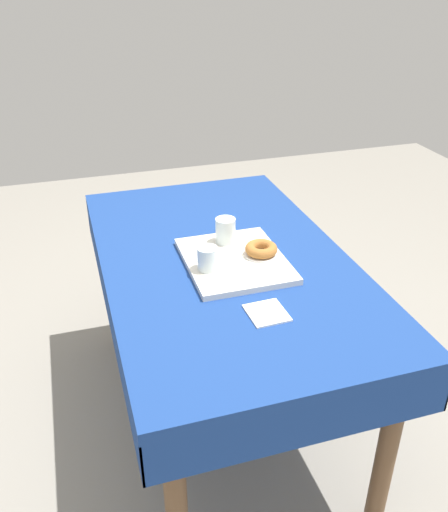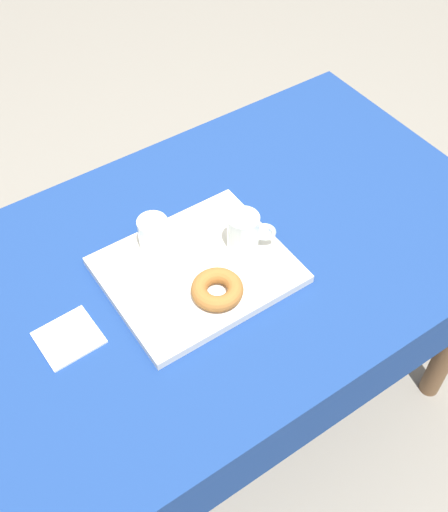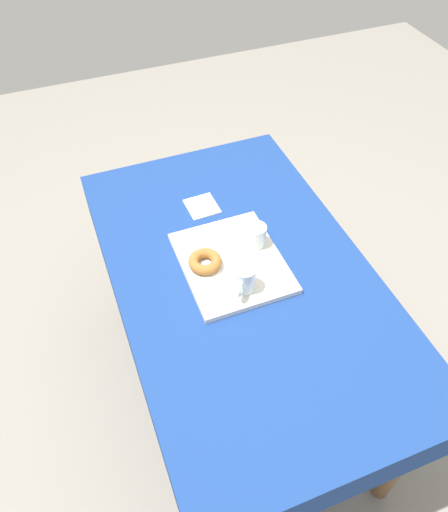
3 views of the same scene
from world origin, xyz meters
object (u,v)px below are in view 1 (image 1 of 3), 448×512
at_px(water_glass_near, 208,259).
at_px(paper_napkin, 267,313).
at_px(sugar_donut_left, 261,249).
at_px(serving_tray, 235,261).
at_px(donut_plate_left, 261,254).
at_px(dining_table, 224,280).
at_px(tea_mug_left, 226,231).

distance_m(water_glass_near, paper_napkin, 0.30).
relative_size(sugar_donut_left, paper_napkin, 0.93).
xyz_separation_m(serving_tray, paper_napkin, (-0.32, 0.00, -0.01)).
relative_size(donut_plate_left, paper_napkin, 0.97).
distance_m(dining_table, water_glass_near, 0.20).
bearing_deg(serving_tray, sugar_donut_left, -94.80).
xyz_separation_m(serving_tray, sugar_donut_left, (-0.01, -0.09, 0.04)).
bearing_deg(water_glass_near, tea_mug_left, -34.16).
bearing_deg(tea_mug_left, water_glass_near, 145.84).
bearing_deg(sugar_donut_left, donut_plate_left, 0.00).
height_order(serving_tray, sugar_donut_left, sugar_donut_left).
height_order(serving_tray, paper_napkin, serving_tray).
distance_m(serving_tray, tea_mug_left, 0.14).
bearing_deg(dining_table, donut_plate_left, -117.40).
distance_m(serving_tray, sugar_donut_left, 0.10).
height_order(tea_mug_left, donut_plate_left, tea_mug_left).
distance_m(serving_tray, water_glass_near, 0.13).
relative_size(serving_tray, sugar_donut_left, 3.56).
xyz_separation_m(dining_table, serving_tray, (-0.05, -0.02, 0.11)).
distance_m(dining_table, donut_plate_left, 0.18).
relative_size(water_glass_near, paper_napkin, 0.66).
xyz_separation_m(tea_mug_left, sugar_donut_left, (-0.13, -0.09, -0.02)).
distance_m(donut_plate_left, sugar_donut_left, 0.02).
xyz_separation_m(dining_table, paper_napkin, (-0.37, -0.02, 0.10)).
bearing_deg(dining_table, sugar_donut_left, -117.40).
height_order(water_glass_near, paper_napkin, water_glass_near).
bearing_deg(tea_mug_left, serving_tray, 177.43).
xyz_separation_m(tea_mug_left, paper_napkin, (-0.44, 0.01, -0.06)).
relative_size(serving_tray, tea_mug_left, 4.06).
distance_m(serving_tray, donut_plate_left, 0.10).
xyz_separation_m(serving_tray, donut_plate_left, (-0.01, -0.09, 0.01)).
distance_m(donut_plate_left, paper_napkin, 0.32).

